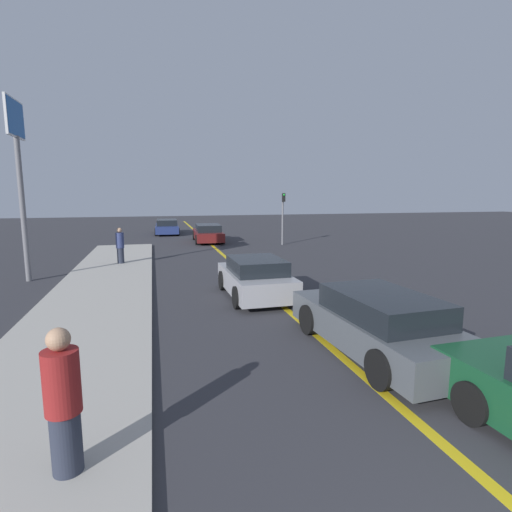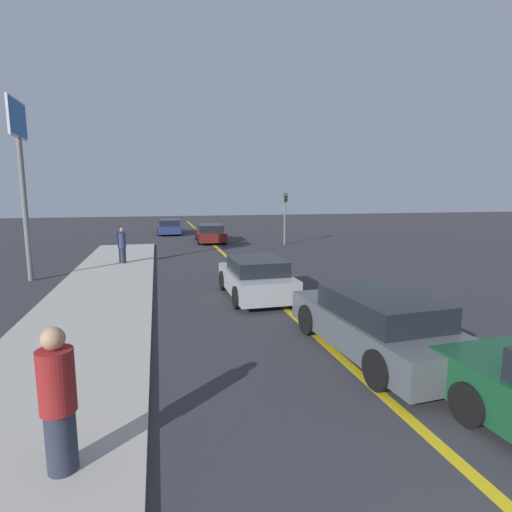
% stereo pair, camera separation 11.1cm
% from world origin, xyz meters
% --- Properties ---
extents(road_center_line, '(0.20, 60.00, 0.01)m').
position_xyz_m(road_center_line, '(0.00, 18.00, 0.00)').
color(road_center_line, gold).
rests_on(road_center_line, ground_plane).
extents(sidewalk_left, '(3.29, 25.51, 0.10)m').
position_xyz_m(sidewalk_left, '(-5.42, 12.75, 0.05)').
color(sidewalk_left, '#ADA89E').
rests_on(sidewalk_left, ground_plane).
extents(car_ahead_center, '(2.11, 4.71, 1.33)m').
position_xyz_m(car_ahead_center, '(0.79, 6.15, 0.65)').
color(car_ahead_center, '#4C5156').
rests_on(car_ahead_center, ground_plane).
extents(car_far_distant, '(1.94, 3.85, 1.29)m').
position_xyz_m(car_far_distant, '(-0.52, 11.24, 0.63)').
color(car_far_distant, '#9E9EA3').
rests_on(car_far_distant, ground_plane).
extents(car_parked_left_lot, '(2.05, 4.71, 1.22)m').
position_xyz_m(car_parked_left_lot, '(0.01, 26.54, 0.60)').
color(car_parked_left_lot, maroon).
rests_on(car_parked_left_lot, ground_plane).
extents(car_oncoming_far, '(2.04, 4.67, 1.21)m').
position_xyz_m(car_oncoming_far, '(-2.54, 32.86, 0.59)').
color(car_oncoming_far, navy).
rests_on(car_oncoming_far, ground_plane).
extents(pedestrian_near_curb, '(0.41, 0.41, 1.75)m').
position_xyz_m(pedestrian_near_curb, '(-4.72, 3.70, 0.97)').
color(pedestrian_near_curb, '#282D3D').
rests_on(pedestrian_near_curb, sidewalk_left).
extents(pedestrian_mid_group, '(0.36, 0.36, 1.67)m').
position_xyz_m(pedestrian_mid_group, '(-5.18, 18.43, 0.93)').
color(pedestrian_mid_group, '#282D3D').
rests_on(pedestrian_mid_group, sidewalk_left).
extents(traffic_light, '(0.18, 0.40, 3.35)m').
position_xyz_m(traffic_light, '(4.51, 23.68, 2.10)').
color(traffic_light, slate).
rests_on(traffic_light, ground_plane).
extents(roadside_sign, '(0.20, 1.92, 6.70)m').
position_xyz_m(roadside_sign, '(-8.35, 15.74, 5.00)').
color(roadside_sign, slate).
rests_on(roadside_sign, ground_plane).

